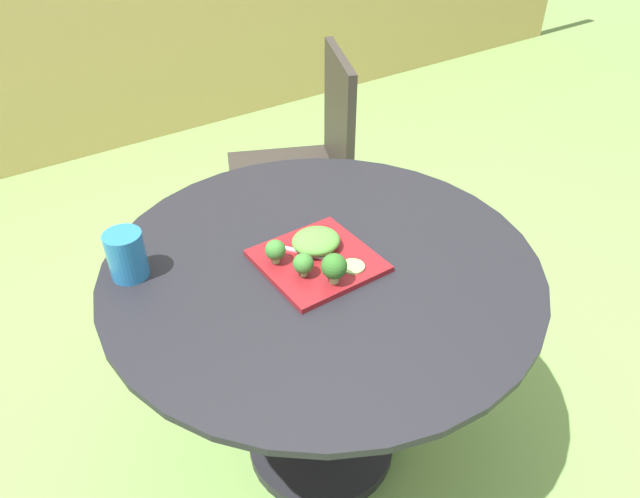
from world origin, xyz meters
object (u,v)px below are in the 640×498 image
at_px(drinking_glass, 127,257).
at_px(fork, 304,252).
at_px(patio_chair, 310,154).
at_px(salad_plate, 318,262).

xyz_separation_m(drinking_glass, fork, (0.36, -0.17, -0.03)).
height_order(patio_chair, salad_plate, patio_chair).
relative_size(patio_chair, fork, 6.57).
relative_size(patio_chair, drinking_glass, 7.99).
bearing_deg(fork, patio_chair, 55.33).
relative_size(patio_chair, salad_plate, 3.55).
bearing_deg(patio_chair, salad_plate, -122.62).
bearing_deg(salad_plate, drinking_glass, 150.42).
xyz_separation_m(patio_chair, drinking_glass, (-0.87, -0.57, 0.24)).
distance_m(patio_chair, fork, 0.93).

